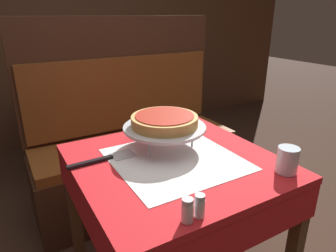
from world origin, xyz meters
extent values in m
cube|color=red|center=(0.00, 0.00, 0.71)|extent=(0.79, 0.79, 0.03)
cube|color=white|center=(0.00, 0.00, 0.73)|extent=(0.49, 0.49, 0.00)
cube|color=red|center=(0.00, 0.00, 0.62)|extent=(0.78, 0.78, 0.14)
cube|color=#4C331E|center=(-0.36, 0.36, 0.35)|extent=(0.05, 0.05, 0.69)
cube|color=#4C331E|center=(0.36, 0.36, 0.35)|extent=(0.05, 0.05, 0.69)
cube|color=#1E6B33|center=(0.06, 1.70, 0.70)|extent=(0.77, 0.77, 0.03)
cube|color=white|center=(0.06, 1.70, 0.72)|extent=(0.48, 0.48, 0.00)
cube|color=#1E6B33|center=(0.06, 1.70, 0.62)|extent=(0.77, 0.77, 0.14)
cube|color=#4C331E|center=(-0.29, 1.35, 0.34)|extent=(0.05, 0.05, 0.69)
cube|color=#4C331E|center=(0.41, 1.35, 0.34)|extent=(0.05, 0.05, 0.69)
cube|color=#4C331E|center=(-0.29, 2.05, 0.34)|extent=(0.05, 0.05, 0.69)
cube|color=#4C331E|center=(0.41, 2.05, 0.34)|extent=(0.05, 0.05, 0.69)
cube|color=#3D2316|center=(0.18, 0.80, 0.21)|extent=(1.38, 0.49, 0.42)
cube|color=brown|center=(0.18, 0.80, 0.45)|extent=(1.35, 0.48, 0.06)
cube|color=#3D2316|center=(0.18, 1.02, 0.88)|extent=(1.38, 0.06, 0.78)
cube|color=brown|center=(0.18, 0.98, 0.76)|extent=(1.33, 0.02, 0.50)
cube|color=#4C2D1E|center=(0.00, 2.25, 1.20)|extent=(6.00, 0.04, 2.40)
cylinder|color=#ADADB2|center=(0.02, 0.25, 0.77)|extent=(0.01, 0.01, 0.08)
cylinder|color=#ADADB2|center=(-0.08, 0.07, 0.77)|extent=(0.01, 0.01, 0.08)
cylinder|color=#ADADB2|center=(0.13, 0.07, 0.77)|extent=(0.01, 0.01, 0.08)
cylinder|color=#ADADB2|center=(0.02, 0.13, 0.80)|extent=(0.24, 0.24, 0.01)
cylinder|color=silver|center=(0.02, 0.13, 0.81)|extent=(0.35, 0.35, 0.01)
cylinder|color=silver|center=(0.02, 0.13, 0.82)|extent=(0.36, 0.36, 0.01)
cylinder|color=tan|center=(0.02, 0.13, 0.85)|extent=(0.29, 0.29, 0.05)
cylinder|color=#A82314|center=(0.02, 0.13, 0.87)|extent=(0.25, 0.25, 0.01)
cube|color=#BCBCC1|center=(-0.17, 0.14, 0.73)|extent=(0.10, 0.08, 0.00)
cube|color=black|center=(-0.31, 0.14, 0.73)|extent=(0.19, 0.03, 0.01)
cylinder|color=silver|center=(0.30, -0.30, 0.78)|extent=(0.08, 0.08, 0.10)
cylinder|color=silver|center=(-0.17, -0.35, 0.76)|extent=(0.04, 0.04, 0.06)
cylinder|color=#B7B7BC|center=(-0.17, -0.35, 0.79)|extent=(0.03, 0.03, 0.02)
cylinder|color=silver|center=(-0.13, -0.35, 0.75)|extent=(0.03, 0.03, 0.06)
cylinder|color=#B7B7BC|center=(-0.13, -0.35, 0.79)|extent=(0.03, 0.03, 0.02)
cube|color=black|center=(0.09, 1.67, 0.73)|extent=(0.13, 0.13, 0.03)
cylinder|color=black|center=(0.09, 1.67, 0.81)|extent=(0.01, 0.01, 0.12)
cylinder|color=gold|center=(0.09, 1.71, 0.79)|extent=(0.04, 0.04, 0.09)
cylinder|color=#99194C|center=(0.06, 1.65, 0.79)|extent=(0.04, 0.04, 0.09)
cylinder|color=red|center=(0.12, 1.65, 0.79)|extent=(0.04, 0.04, 0.09)
camera|label=1|loc=(-0.58, -0.93, 1.28)|focal=32.00mm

